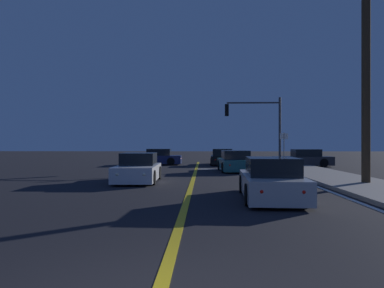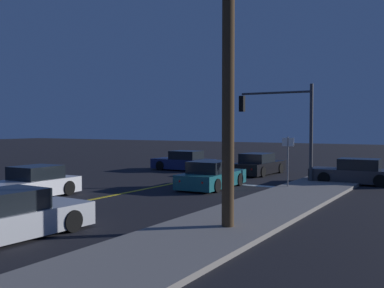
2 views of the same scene
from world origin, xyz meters
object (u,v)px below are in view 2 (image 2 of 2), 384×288
Objects in this scene: car_following_oncoming_silver at (9,217)px; car_far_approaching_white at (33,184)px; car_distant_tail_charcoal at (355,173)px; street_sign_corner at (288,154)px; car_lead_oncoming_black at (258,165)px; car_parked_curb_navy at (184,162)px; utility_pole_right at (228,37)px; traffic_signal_near_right at (282,117)px; car_side_waiting_teal at (211,176)px.

car_far_approaching_white is at bearing 137.81° from car_following_oncoming_silver.
car_distant_tail_charcoal is 4.64m from street_sign_corner.
car_parked_curb_navy is at bearing -177.62° from car_lead_oncoming_black.
car_following_oncoming_silver is (6.10, -18.77, 0.00)m from car_parked_curb_navy.
car_parked_curb_navy is (-5.48, -0.06, -0.00)m from car_lead_oncoming_black.
car_far_approaching_white is at bearing -106.80° from car_lead_oncoming_black.
utility_pole_right is (5.28, -15.02, 4.98)m from car_lead_oncoming_black.
car_side_waiting_teal is at bearing 62.77° from traffic_signal_near_right.
street_sign_corner is at bearing -121.51° from car_parked_curb_navy.
car_parked_curb_navy is 1.69× the size of street_sign_corner.
utility_pole_right is (10.77, -14.96, 4.98)m from car_parked_curb_navy.
car_parked_curb_navy and car_far_approaching_white have the same top height.
car_far_approaching_white is 13.27m from traffic_signal_near_right.
car_following_oncoming_silver is 1.09× the size of car_far_approaching_white.
car_lead_oncoming_black is 7.09m from car_side_waiting_teal.
car_distant_tail_charcoal is at bearing 85.89° from utility_pole_right.
car_far_approaching_white is at bearing -130.22° from car_side_waiting_teal.
street_sign_corner is at bearing 18.92° from car_side_waiting_teal.
car_side_waiting_teal is 1.79× the size of street_sign_corner.
car_following_oncoming_silver is 1.02× the size of car_side_waiting_teal.
car_lead_oncoming_black is 18.84m from car_following_oncoming_silver.
car_following_oncoming_silver is 11.75m from car_side_waiting_teal.
traffic_signal_near_right reaches higher than car_far_approaching_white.
car_lead_oncoming_black is at bearing -48.33° from traffic_signal_near_right.
utility_pole_right reaches higher than car_following_oncoming_silver.
traffic_signal_near_right is at bearing -109.87° from car_parked_curb_navy.
street_sign_corner reaches higher than car_parked_curb_navy.
car_lead_oncoming_black is at bearing 109.39° from utility_pole_right.
car_parked_curb_navy and car_following_oncoming_silver have the same top height.
car_far_approaching_white is 0.81× the size of traffic_signal_near_right.
car_distant_tail_charcoal is at bearing -134.26° from car_far_approaching_white.
street_sign_corner reaches higher than car_distant_tail_charcoal.
traffic_signal_near_right is 3.59m from street_sign_corner.
car_parked_curb_navy is at bearing 78.58° from car_distant_tail_charcoal.
car_lead_oncoming_black is 0.42× the size of utility_pole_right.
car_distant_tail_charcoal is at bearing 58.63° from street_sign_corner.
street_sign_corner is at bearing -54.04° from car_lead_oncoming_black.
traffic_signal_near_right is (1.99, 15.91, 2.96)m from car_following_oncoming_silver.
car_parked_curb_navy is at bearing 125.74° from utility_pole_right.
car_parked_curb_navy is at bearing 110.52° from car_following_oncoming_silver.
car_side_waiting_teal is at bearing 129.48° from car_distant_tail_charcoal.
car_parked_curb_navy is 9.07m from traffic_signal_near_right.
car_lead_oncoming_black is at bearing 91.05° from car_side_waiting_teal.
traffic_signal_near_right is (8.08, -2.87, 2.96)m from car_parked_curb_navy.
car_side_waiting_teal is at bearing -129.23° from car_far_approaching_white.
car_following_oncoming_silver is at bearing -91.95° from car_side_waiting_teal.
car_lead_oncoming_black and car_following_oncoming_silver have the same top height.
car_side_waiting_teal is at bearing 121.27° from utility_pole_right.
street_sign_corner is at bearing 98.56° from utility_pole_right.
car_side_waiting_teal is at bearing -140.09° from car_parked_curb_navy.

